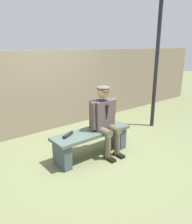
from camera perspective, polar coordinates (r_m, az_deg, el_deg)
The scene contains 6 objects.
ground_plane at distance 4.29m, azimuth -1.06°, elevation -11.09°, with size 30.00×30.00×0.00m, color #687049.
bench at distance 4.15m, azimuth -1.08°, elevation -7.11°, with size 1.55×0.48×0.49m.
seated_man at distance 4.10m, azimuth 2.22°, elevation -1.26°, with size 0.59×0.61×1.32m.
rolled_magazine at distance 3.88m, azimuth -7.27°, elevation -5.85°, with size 0.06×0.06×0.27m, color black.
stadium_wall at distance 5.46m, azimuth -13.10°, elevation 5.29°, with size 12.00×0.24×1.91m, color #7F6F5A.
lamp_post at distance 5.61m, azimuth 15.92°, elevation 18.42°, with size 0.27×0.27×3.30m.
Camera 1 is at (2.33, 2.99, 2.01)m, focal length 35.27 mm.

